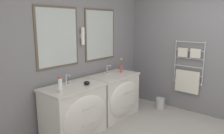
# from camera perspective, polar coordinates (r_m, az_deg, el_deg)

# --- Properties ---
(wall_back) EXTENTS (5.06, 0.14, 2.60)m
(wall_back) POSITION_cam_1_polar(r_m,az_deg,el_deg) (3.92, -9.01, 4.33)
(wall_back) COLOR slate
(wall_back) RESTS_ON ground_plane
(wall_right) EXTENTS (0.13, 4.18, 2.60)m
(wall_right) POSITION_cam_1_polar(r_m,az_deg,el_deg) (4.67, 17.89, 4.82)
(wall_right) COLOR slate
(wall_right) RESTS_ON ground_plane
(vanity_left) EXTENTS (0.98, 0.66, 0.82)m
(vanity_left) POSITION_cam_1_polar(r_m,az_deg,el_deg) (3.59, -9.60, -11.24)
(vanity_left) COLOR silver
(vanity_left) RESTS_ON ground_plane
(vanity_right) EXTENTS (0.98, 0.66, 0.82)m
(vanity_right) POSITION_cam_1_polar(r_m,az_deg,el_deg) (4.25, 0.68, -7.40)
(vanity_right) COLOR silver
(vanity_right) RESTS_ON ground_plane
(faucet_left) EXTENTS (0.17, 0.11, 0.17)m
(faucet_left) POSITION_cam_1_polar(r_m,az_deg,el_deg) (3.57, -11.78, -3.20)
(faucet_left) COLOR silver
(faucet_left) RESTS_ON vanity_left
(faucet_right) EXTENTS (0.17, 0.11, 0.17)m
(faucet_right) POSITION_cam_1_polar(r_m,az_deg,el_deg) (4.23, -1.23, -0.64)
(faucet_right) COLOR silver
(faucet_right) RESTS_ON vanity_right
(toiletry_bottle) EXTENTS (0.06, 0.06, 0.22)m
(toiletry_bottle) POSITION_cam_1_polar(r_m,az_deg,el_deg) (3.19, -13.42, -4.58)
(toiletry_bottle) COLOR silver
(toiletry_bottle) RESTS_ON vanity_left
(amenity_bowl) EXTENTS (0.10, 0.10, 0.06)m
(amenity_bowl) POSITION_cam_1_polar(r_m,az_deg,el_deg) (3.50, -6.61, -4.18)
(amenity_bowl) COLOR black
(amenity_bowl) RESTS_ON vanity_left
(flower_vase) EXTENTS (0.05, 0.05, 0.29)m
(flower_vase) POSITION_cam_1_polar(r_m,az_deg,el_deg) (4.33, 2.44, 0.05)
(flower_vase) COLOR #CC4C51
(flower_vase) RESTS_ON vanity_right
(waste_bin) EXTENTS (0.19, 0.19, 0.23)m
(waste_bin) POSITION_cam_1_polar(r_m,az_deg,el_deg) (4.78, 12.44, -9.18)
(waste_bin) COLOR #B7B7BC
(waste_bin) RESTS_ON ground_plane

